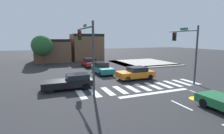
{
  "coord_description": "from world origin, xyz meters",
  "views": [
    {
      "loc": [
        -8.83,
        -18.53,
        4.54
      ],
      "look_at": [
        -1.42,
        -0.23,
        1.39
      ],
      "focal_mm": 28.43,
      "sensor_mm": 36.0,
      "label": 1
    }
  ],
  "objects_px": {
    "car_red": "(89,62)",
    "roadside_tree": "(42,46)",
    "car_black": "(70,82)",
    "car_orange": "(136,73)",
    "traffic_signal_southeast": "(186,44)",
    "car_teal": "(102,68)",
    "traffic_signal_southwest": "(86,44)"
  },
  "relations": [
    {
      "from": "car_red",
      "to": "car_black",
      "type": "height_order",
      "value": "car_red"
    },
    {
      "from": "car_teal",
      "to": "traffic_signal_southwest",
      "type": "bearing_deg",
      "value": -29.37
    },
    {
      "from": "traffic_signal_southwest",
      "to": "car_orange",
      "type": "bearing_deg",
      "value": -74.25
    },
    {
      "from": "car_red",
      "to": "car_teal",
      "type": "bearing_deg",
      "value": -0.06
    },
    {
      "from": "traffic_signal_southwest",
      "to": "car_teal",
      "type": "height_order",
      "value": "traffic_signal_southwest"
    },
    {
      "from": "roadside_tree",
      "to": "car_teal",
      "type": "bearing_deg",
      "value": -56.55
    },
    {
      "from": "traffic_signal_southwest",
      "to": "car_black",
      "type": "xyz_separation_m",
      "value": [
        -1.49,
        0.52,
        -3.44
      ]
    },
    {
      "from": "car_black",
      "to": "car_teal",
      "type": "bearing_deg",
      "value": -130.95
    },
    {
      "from": "car_teal",
      "to": "car_black",
      "type": "distance_m",
      "value": 7.75
    },
    {
      "from": "car_red",
      "to": "car_black",
      "type": "bearing_deg",
      "value": -22.61
    },
    {
      "from": "traffic_signal_southeast",
      "to": "roadside_tree",
      "type": "distance_m",
      "value": 22.78
    },
    {
      "from": "traffic_signal_southwest",
      "to": "car_black",
      "type": "bearing_deg",
      "value": 70.76
    },
    {
      "from": "car_red",
      "to": "car_teal",
      "type": "relative_size",
      "value": 0.9
    },
    {
      "from": "car_teal",
      "to": "roadside_tree",
      "type": "height_order",
      "value": "roadside_tree"
    },
    {
      "from": "traffic_signal_southwest",
      "to": "roadside_tree",
      "type": "relative_size",
      "value": 1.14
    },
    {
      "from": "traffic_signal_southwest",
      "to": "roadside_tree",
      "type": "height_order",
      "value": "traffic_signal_southwest"
    },
    {
      "from": "car_black",
      "to": "traffic_signal_southeast",
      "type": "bearing_deg",
      "value": 173.81
    },
    {
      "from": "roadside_tree",
      "to": "car_red",
      "type": "bearing_deg",
      "value": -31.58
    },
    {
      "from": "traffic_signal_southeast",
      "to": "car_red",
      "type": "distance_m",
      "value": 15.59
    },
    {
      "from": "car_orange",
      "to": "car_black",
      "type": "height_order",
      "value": "car_orange"
    },
    {
      "from": "car_red",
      "to": "roadside_tree",
      "type": "bearing_deg",
      "value": -121.58
    },
    {
      "from": "car_orange",
      "to": "car_black",
      "type": "relative_size",
      "value": 0.91
    },
    {
      "from": "traffic_signal_southwest",
      "to": "car_orange",
      "type": "xyz_separation_m",
      "value": [
        6.0,
        1.69,
        -3.4
      ]
    },
    {
      "from": "roadside_tree",
      "to": "traffic_signal_southwest",
      "type": "bearing_deg",
      "value": -78.46
    },
    {
      "from": "traffic_signal_southwest",
      "to": "car_orange",
      "type": "relative_size",
      "value": 1.44
    },
    {
      "from": "traffic_signal_southeast",
      "to": "car_black",
      "type": "xyz_separation_m",
      "value": [
        -12.11,
        1.31,
        -3.29
      ]
    },
    {
      "from": "roadside_tree",
      "to": "traffic_signal_southeast",
      "type": "bearing_deg",
      "value": -51.72
    },
    {
      "from": "car_red",
      "to": "car_black",
      "type": "distance_m",
      "value": 13.23
    },
    {
      "from": "car_red",
      "to": "traffic_signal_southeast",
      "type": "bearing_deg",
      "value": 27.46
    },
    {
      "from": "traffic_signal_southwest",
      "to": "car_black",
      "type": "height_order",
      "value": "traffic_signal_southwest"
    },
    {
      "from": "car_orange",
      "to": "car_teal",
      "type": "distance_m",
      "value": 5.27
    },
    {
      "from": "car_red",
      "to": "roadside_tree",
      "type": "distance_m",
      "value": 8.73
    }
  ]
}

